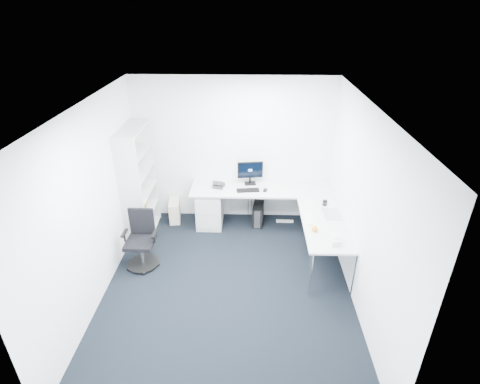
{
  "coord_description": "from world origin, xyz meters",
  "views": [
    {
      "loc": [
        0.31,
        -4.3,
        3.85
      ],
      "look_at": [
        0.15,
        1.05,
        1.05
      ],
      "focal_mm": 28.0,
      "sensor_mm": 36.0,
      "label": 1
    }
  ],
  "objects_px": {
    "l_desk": "(263,216)",
    "bookshelf": "(138,183)",
    "monitor": "(250,173)",
    "laptop": "(332,207)",
    "task_chair": "(140,241)"
  },
  "relations": [
    {
      "from": "bookshelf",
      "to": "l_desk",
      "type": "bearing_deg",
      "value": -1.32
    },
    {
      "from": "l_desk",
      "to": "laptop",
      "type": "relative_size",
      "value": 7.08
    },
    {
      "from": "bookshelf",
      "to": "laptop",
      "type": "distance_m",
      "value": 3.3
    },
    {
      "from": "bookshelf",
      "to": "laptop",
      "type": "bearing_deg",
      "value": -10.28
    },
    {
      "from": "task_chair",
      "to": "monitor",
      "type": "height_order",
      "value": "monitor"
    },
    {
      "from": "l_desk",
      "to": "monitor",
      "type": "distance_m",
      "value": 0.84
    },
    {
      "from": "bookshelf",
      "to": "task_chair",
      "type": "relative_size",
      "value": 2.12
    },
    {
      "from": "monitor",
      "to": "laptop",
      "type": "relative_size",
      "value": 1.26
    },
    {
      "from": "bookshelf",
      "to": "laptop",
      "type": "relative_size",
      "value": 5.34
    },
    {
      "from": "bookshelf",
      "to": "task_chair",
      "type": "height_order",
      "value": "bookshelf"
    },
    {
      "from": "l_desk",
      "to": "task_chair",
      "type": "height_order",
      "value": "task_chair"
    },
    {
      "from": "monitor",
      "to": "task_chair",
      "type": "bearing_deg",
      "value": -146.39
    },
    {
      "from": "monitor",
      "to": "laptop",
      "type": "xyz_separation_m",
      "value": [
        1.31,
        -1.06,
        -0.09
      ]
    },
    {
      "from": "monitor",
      "to": "laptop",
      "type": "height_order",
      "value": "monitor"
    },
    {
      "from": "l_desk",
      "to": "bookshelf",
      "type": "bearing_deg",
      "value": 178.68
    }
  ]
}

